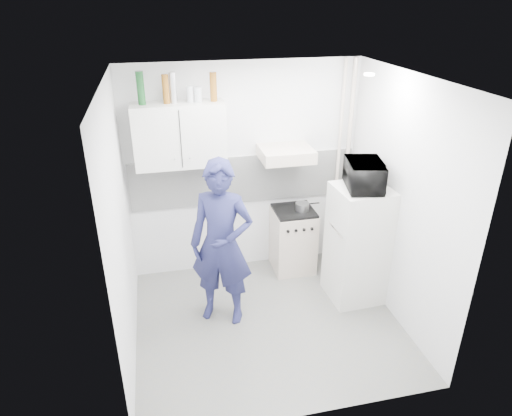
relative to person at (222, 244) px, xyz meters
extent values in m
plane|color=slate|center=(0.45, -0.22, -0.91)|extent=(2.80, 2.80, 0.00)
plane|color=white|center=(0.45, -0.22, 1.69)|extent=(2.80, 2.80, 0.00)
plane|color=silver|center=(0.45, 1.03, 0.39)|extent=(2.80, 0.00, 2.80)
plane|color=silver|center=(-0.95, -0.22, 0.39)|extent=(0.00, 2.60, 2.60)
plane|color=silver|center=(1.85, -0.22, 0.39)|extent=(0.00, 2.60, 2.60)
imported|color=#20224E|center=(0.00, 0.00, 0.00)|extent=(0.78, 0.66, 1.82)
cube|color=beige|center=(1.02, 0.78, -0.51)|extent=(0.51, 0.51, 0.81)
cube|color=silver|center=(1.55, 0.05, -0.22)|extent=(0.60, 0.60, 1.38)
cube|color=black|center=(1.02, 0.78, -0.09)|extent=(0.48, 0.48, 0.03)
cylinder|color=silver|center=(1.11, 0.75, -0.03)|extent=(0.17, 0.17, 0.09)
imported|color=black|center=(1.55, 0.05, 0.61)|extent=(0.60, 0.47, 0.30)
cylinder|color=#144C1E|center=(-0.67, 0.86, 1.46)|extent=(0.08, 0.08, 0.34)
cylinder|color=brown|center=(-0.41, 0.86, 1.44)|extent=(0.07, 0.07, 0.30)
cylinder|color=silver|center=(-0.34, 0.86, 1.45)|extent=(0.07, 0.07, 0.32)
cylinder|color=#B2B7BC|center=(-0.16, 0.86, 1.37)|extent=(0.07, 0.07, 0.17)
cylinder|color=#B2B7BC|center=(-0.08, 0.86, 1.37)|extent=(0.08, 0.08, 0.16)
cylinder|color=brown|center=(0.09, 0.86, 1.44)|extent=(0.08, 0.08, 0.30)
cube|color=silver|center=(-0.30, 0.86, 0.94)|extent=(1.00, 0.35, 0.70)
cube|color=beige|center=(0.90, 0.78, 0.66)|extent=(0.60, 0.50, 0.14)
cube|color=white|center=(0.45, 1.02, 0.29)|extent=(2.74, 0.03, 0.60)
cylinder|color=beige|center=(1.75, 0.95, 0.39)|extent=(0.05, 0.05, 2.60)
cylinder|color=beige|center=(1.63, 0.95, 0.39)|extent=(0.04, 0.04, 2.60)
cylinder|color=white|center=(1.45, -0.02, 1.66)|extent=(0.10, 0.10, 0.02)
camera|label=1|loc=(-0.55, -4.07, 2.35)|focal=32.00mm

